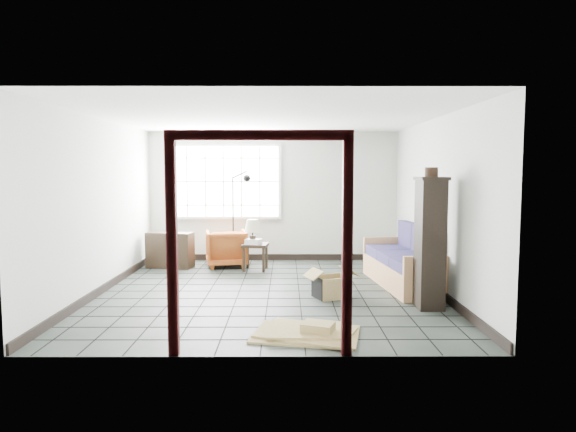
{
  "coord_description": "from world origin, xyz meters",
  "views": [
    {
      "loc": [
        0.26,
        -7.63,
        1.81
      ],
      "look_at": [
        0.29,
        0.3,
        1.12
      ],
      "focal_mm": 32.0,
      "sensor_mm": 36.0,
      "label": 1
    }
  ],
  "objects_px": {
    "futon_sofa": "(410,264)",
    "tall_shelf": "(430,242)",
    "side_table": "(255,248)",
    "armchair": "(226,246)"
  },
  "relations": [
    {
      "from": "armchair",
      "to": "side_table",
      "type": "distance_m",
      "value": 0.68
    },
    {
      "from": "futon_sofa",
      "to": "tall_shelf",
      "type": "bearing_deg",
      "value": -99.23
    },
    {
      "from": "side_table",
      "to": "tall_shelf",
      "type": "distance_m",
      "value": 3.61
    },
    {
      "from": "side_table",
      "to": "tall_shelf",
      "type": "xyz_separation_m",
      "value": [
        2.46,
        -2.6,
        0.48
      ]
    },
    {
      "from": "armchair",
      "to": "tall_shelf",
      "type": "bearing_deg",
      "value": 124.74
    },
    {
      "from": "futon_sofa",
      "to": "armchair",
      "type": "xyz_separation_m",
      "value": [
        -3.1,
        1.64,
        0.04
      ]
    },
    {
      "from": "futon_sofa",
      "to": "tall_shelf",
      "type": "relative_size",
      "value": 1.28
    },
    {
      "from": "tall_shelf",
      "to": "side_table",
      "type": "bearing_deg",
      "value": 133.31
    },
    {
      "from": "futon_sofa",
      "to": "tall_shelf",
      "type": "distance_m",
      "value": 1.44
    },
    {
      "from": "tall_shelf",
      "to": "futon_sofa",
      "type": "bearing_deg",
      "value": 87.15
    }
  ]
}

